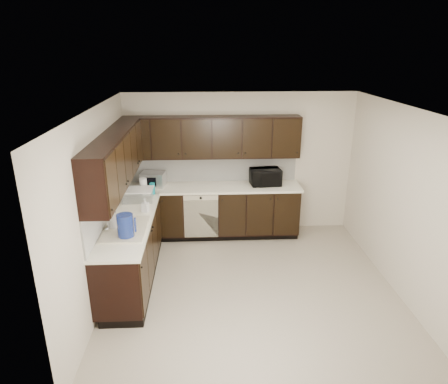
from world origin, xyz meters
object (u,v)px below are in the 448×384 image
object	(u,v)px
blue_pitcher	(125,226)
toaster_oven	(153,179)
sink	(126,234)
microwave	(265,177)
storage_bin	(138,195)

from	to	relation	value
blue_pitcher	toaster_oven	bearing A→B (deg)	65.99
sink	microwave	size ratio (longest dim) A/B	1.60
toaster_oven	blue_pitcher	xyz separation A→B (m)	(-0.12, -1.97, 0.03)
toaster_oven	blue_pitcher	distance (m)	1.98
sink	blue_pitcher	distance (m)	0.31
sink	blue_pitcher	xyz separation A→B (m)	(0.05, -0.22, 0.21)
sink	blue_pitcher	bearing A→B (deg)	-76.75
sink	microwave	world-z (taller)	microwave
microwave	blue_pitcher	size ratio (longest dim) A/B	1.66
toaster_oven	storage_bin	xyz separation A→B (m)	(-0.17, -0.67, -0.03)
toaster_oven	storage_bin	distance (m)	0.69
sink	storage_bin	distance (m)	1.09
toaster_oven	blue_pitcher	world-z (taller)	blue_pitcher
storage_bin	blue_pitcher	bearing A→B (deg)	-87.87
microwave	toaster_oven	bearing A→B (deg)	173.59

